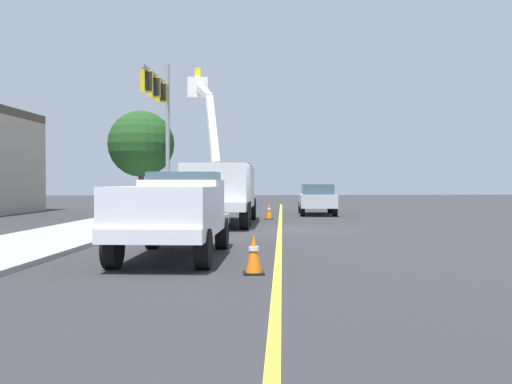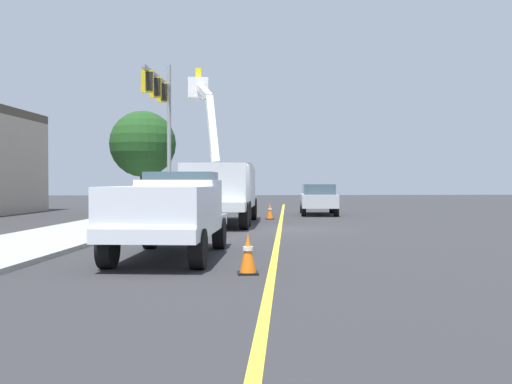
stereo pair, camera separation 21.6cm
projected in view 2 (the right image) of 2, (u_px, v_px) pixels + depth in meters
The scene contains 10 objects.
ground at pixel (280, 229), 22.17m from camera, with size 120.00×120.00×0.00m, color #2D2D30.
sidewalk_far_side at pixel (100, 227), 22.55m from camera, with size 60.00×3.60×0.12m, color #9E9E99.
lane_centre_stripe at pixel (280, 229), 22.17m from camera, with size 50.00×0.16×0.01m, color yellow.
utility_bucket_truck at pixel (223, 187), 25.01m from camera, with size 8.44×3.48×6.93m.
service_pickup_truck at pixel (170, 211), 13.74m from camera, with size 5.81×2.77×2.06m.
passing_minivan at pixel (318, 197), 32.14m from camera, with size 5.00×2.47×1.69m.
traffic_cone_leading at pixel (248, 254), 11.25m from camera, with size 0.40×0.40×0.81m.
traffic_cone_mid_front at pixel (270, 211), 28.13m from camera, with size 0.40×0.40×0.79m.
traffic_signal_mast at pixel (162, 110), 29.13m from camera, with size 5.64×0.98×8.06m.
street_tree_right at pixel (143, 144), 32.66m from camera, with size 3.73×3.73×5.83m.
Camera 2 is at (-22.03, 2.40, 1.78)m, focal length 40.65 mm.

